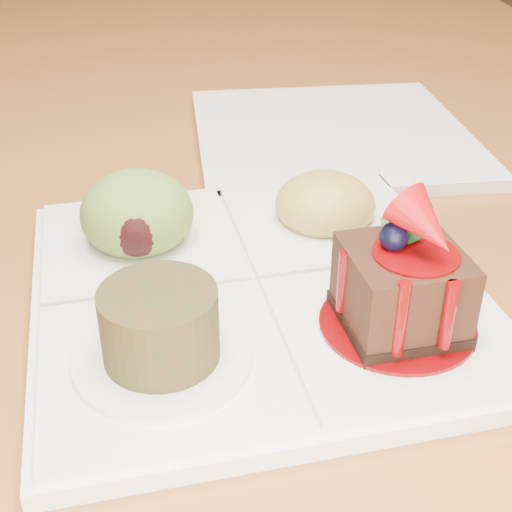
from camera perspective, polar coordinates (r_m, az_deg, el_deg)
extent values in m
cube|color=#945826|center=(0.74, 1.62, 7.68)|extent=(1.00, 1.80, 0.04)
cylinder|color=#945826|center=(1.68, -18.25, 6.34)|extent=(0.06, 0.06, 0.71)
cylinder|color=#945826|center=(1.74, 11.67, 8.11)|extent=(0.06, 0.06, 0.71)
cube|color=white|center=(0.48, 0.00, -2.94)|extent=(0.32, 0.32, 0.01)
cube|color=white|center=(0.44, 11.16, -5.79)|extent=(0.15, 0.15, 0.01)
cube|color=white|center=(0.41, -7.44, -8.60)|extent=(0.15, 0.15, 0.01)
cube|color=white|center=(0.53, -9.27, 1.15)|extent=(0.15, 0.15, 0.01)
cube|color=white|center=(0.55, 5.48, 2.86)|extent=(0.15, 0.15, 0.01)
cylinder|color=#5F0305|center=(0.44, 11.22, -5.35)|extent=(0.09, 0.09, 0.00)
cube|color=black|center=(0.44, 11.26, -5.01)|extent=(0.07, 0.07, 0.01)
cube|color=black|center=(0.42, 11.62, -2.19)|extent=(0.07, 0.07, 0.04)
cylinder|color=#5F0305|center=(0.41, 11.94, 0.37)|extent=(0.05, 0.05, 0.00)
sphere|color=black|center=(0.41, 10.97, 1.56)|extent=(0.02, 0.02, 0.02)
cone|color=#B00B0F|center=(0.40, 13.46, 2.34)|extent=(0.05, 0.06, 0.04)
cube|color=#114717|center=(0.42, 11.91, 2.05)|extent=(0.02, 0.02, 0.01)
cube|color=#114717|center=(0.42, 10.80, 2.14)|extent=(0.01, 0.02, 0.01)
cylinder|color=#5F0305|center=(0.39, 11.50, -4.98)|extent=(0.01, 0.01, 0.05)
cylinder|color=#5F0305|center=(0.40, 15.16, -4.61)|extent=(0.01, 0.01, 0.04)
cylinder|color=#5F0305|center=(0.42, 7.03, -2.04)|extent=(0.01, 0.01, 0.04)
cylinder|color=white|center=(0.41, -7.48, -8.07)|extent=(0.10, 0.10, 0.00)
cylinder|color=#472A14|center=(0.39, -7.72, -5.45)|extent=(0.07, 0.07, 0.04)
cylinder|color=#4F2C11|center=(0.39, -7.88, -3.62)|extent=(0.05, 0.05, 0.00)
ellipsoid|color=olive|center=(0.52, -9.49, 3.39)|extent=(0.08, 0.08, 0.06)
ellipsoid|color=black|center=(0.49, -9.53, 1.90)|extent=(0.04, 0.03, 0.04)
ellipsoid|color=gold|center=(0.55, 5.56, 4.15)|extent=(0.08, 0.08, 0.05)
cube|color=red|center=(0.55, 7.33, 4.91)|extent=(0.02, 0.02, 0.01)
cube|color=#547C1A|center=(0.56, 5.99, 5.18)|extent=(0.02, 0.02, 0.02)
cube|color=red|center=(0.55, 4.93, 5.36)|extent=(0.02, 0.02, 0.02)
cube|color=#547C1A|center=(0.55, 3.98, 5.07)|extent=(0.02, 0.02, 0.02)
cube|color=red|center=(0.54, 4.33, 4.45)|extent=(0.02, 0.02, 0.02)
cube|color=#547C1A|center=(0.53, 5.06, 3.78)|extent=(0.02, 0.02, 0.02)
cube|color=red|center=(0.53, 6.59, 3.93)|extent=(0.02, 0.02, 0.01)
cube|color=#547C1A|center=(0.54, 7.36, 4.05)|extent=(0.02, 0.02, 0.02)
cube|color=white|center=(0.74, 6.08, 9.60)|extent=(0.27, 0.27, 0.01)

